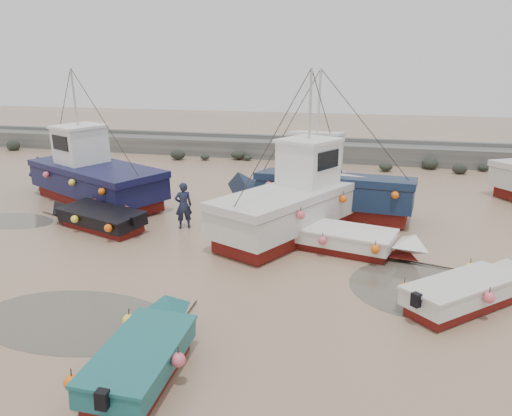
# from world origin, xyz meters

# --- Properties ---
(ground) EXTENTS (120.00, 120.00, 0.00)m
(ground) POSITION_xyz_m (0.00, 0.00, 0.00)
(ground) COLOR #A17F62
(ground) RESTS_ON ground
(seawall) EXTENTS (60.00, 4.92, 1.50)m
(seawall) POSITION_xyz_m (0.05, 21.99, 0.63)
(seawall) COLOR #61625D
(seawall) RESTS_ON ground
(puddle_a) EXTENTS (5.34, 5.34, 0.01)m
(puddle_a) POSITION_xyz_m (-2.11, -2.88, 0.00)
(puddle_a) COLOR #504B40
(puddle_a) RESTS_ON ground
(puddle_b) EXTENTS (3.88, 3.88, 0.01)m
(puddle_b) POSITION_xyz_m (6.39, 1.55, 0.00)
(puddle_b) COLOR #504B40
(puddle_b) RESTS_ON ground
(puddle_c) EXTENTS (3.80, 3.80, 0.01)m
(puddle_c) POSITION_xyz_m (-9.95, 3.93, 0.00)
(puddle_c) COLOR #504B40
(puddle_c) RESTS_ON ground
(puddle_d) EXTENTS (5.78, 5.78, 0.01)m
(puddle_d) POSITION_xyz_m (1.45, 8.56, 0.00)
(puddle_d) COLOR #504B40
(puddle_d) RESTS_ON ground
(dinghy_2) EXTENTS (2.00, 5.34, 1.43)m
(dinghy_2) POSITION_xyz_m (0.75, -4.45, 0.56)
(dinghy_2) COLOR maroon
(dinghy_2) RESTS_ON ground
(dinghy_3) EXTENTS (4.41, 4.55, 1.43)m
(dinghy_3) POSITION_xyz_m (7.76, 0.63, 0.55)
(dinghy_3) COLOR maroon
(dinghy_3) RESTS_ON ground
(dinghy_4) EXTENTS (5.98, 3.01, 1.43)m
(dinghy_4) POSITION_xyz_m (-5.90, 4.05, 0.54)
(dinghy_4) COLOR maroon
(dinghy_4) RESTS_ON ground
(dinghy_5) EXTENTS (5.71, 2.66, 1.43)m
(dinghy_5) POSITION_xyz_m (4.38, 3.92, 0.55)
(dinghy_5) COLOR maroon
(dinghy_5) RESTS_ON ground
(cabin_boat_0) EXTENTS (10.57, 6.68, 6.22)m
(cabin_boat_0) POSITION_xyz_m (-8.59, 7.77, 1.31)
(cabin_boat_0) COLOR maroon
(cabin_boat_0) RESTS_ON ground
(cabin_boat_1) EXTENTS (5.79, 10.09, 6.22)m
(cabin_boat_1) POSITION_xyz_m (2.18, 5.76, 1.33)
(cabin_boat_1) COLOR maroon
(cabin_boat_1) RESTS_ON ground
(cabin_boat_2) EXTENTS (9.77, 3.16, 6.22)m
(cabin_boat_2) POSITION_xyz_m (2.56, 8.06, 1.35)
(cabin_boat_2) COLOR maroon
(cabin_boat_2) RESTS_ON ground
(person) EXTENTS (0.83, 0.75, 1.89)m
(person) POSITION_xyz_m (-2.47, 4.94, 0.00)
(person) COLOR #1A1E33
(person) RESTS_ON ground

